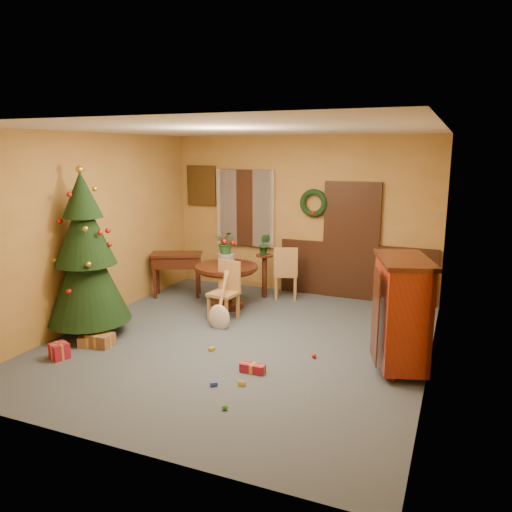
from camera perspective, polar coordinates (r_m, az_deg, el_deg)
The scene contains 21 objects.
room_envelope at distance 9.20m, azimuth 6.31°, elevation 2.43°, with size 5.50×5.50×5.50m.
dining_table at distance 8.46m, azimuth -3.38°, elevation -2.53°, with size 1.07×1.07×0.73m.
urn at distance 8.39m, azimuth -3.40°, elevation -0.41°, with size 0.27×0.27×0.20m, color slate.
centerpiece_plant at distance 8.33m, azimuth -3.43°, elevation 1.57°, with size 0.35×0.30×0.39m, color #1E4C23.
chair_near at distance 7.88m, azimuth -3.47°, elevation -3.74°, with size 0.45×0.45×0.93m.
chair_far at distance 8.94m, azimuth 3.44°, elevation -1.71°, with size 0.52×0.52×0.97m.
guitar at distance 7.50m, azimuth -4.26°, elevation -5.23°, with size 0.36×0.17×0.84m, color beige, non-canonical shape.
plant_stand at distance 9.03m, azimuth 0.98°, elevation -1.71°, with size 0.31×0.31×0.79m.
stand_plant at distance 8.93m, azimuth 0.99°, elevation 1.36°, with size 0.21×0.17×0.38m, color #19471E.
christmas_tree at distance 7.47m, azimuth -18.87°, elevation -0.09°, with size 1.18×1.18×2.43m.
writing_desk at distance 9.21m, azimuth -9.05°, elevation -0.87°, with size 1.01×0.78×0.80m.
sideboard at distance 6.32m, azimuth 16.27°, elevation -5.93°, with size 0.88×1.21×1.39m.
gift_a at distance 7.25m, azimuth -17.34°, elevation -9.14°, with size 0.34×0.25×0.18m.
gift_b at distance 7.02m, azimuth -21.56°, elevation -10.06°, with size 0.26×0.26×0.21m.
gift_c at distance 7.31m, azimuth -18.60°, elevation -9.21°, with size 0.31×0.28×0.14m.
gift_d at distance 6.19m, azimuth -0.39°, elevation -12.69°, with size 0.31×0.13×0.11m.
toy_a at distance 5.89m, azimuth -4.85°, elevation -14.38°, with size 0.08×0.05×0.05m, color #2743AA.
toy_b at distance 5.41m, azimuth -3.58°, elevation -16.88°, with size 0.06×0.06×0.06m, color #278A25.
toy_c at distance 6.82m, azimuth -5.07°, elevation -10.57°, with size 0.08×0.05×0.05m, color gold.
toy_d at distance 6.62m, azimuth 6.65°, elevation -11.28°, with size 0.06×0.06×0.06m, color red.
toy_e at distance 5.89m, azimuth -1.65°, elevation -14.36°, with size 0.08×0.05×0.05m, color gold.
Camera 1 is at (2.74, -6.01, 2.65)m, focal length 35.00 mm.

